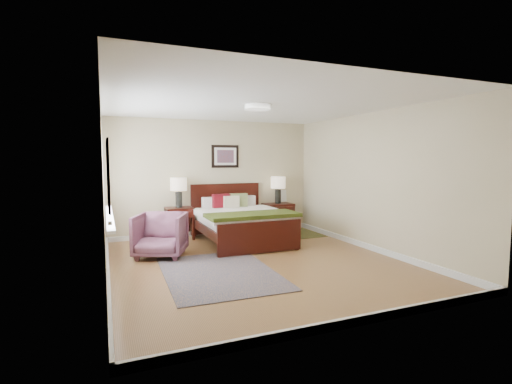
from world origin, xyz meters
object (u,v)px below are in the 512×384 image
nightstand_right (278,214)px  rug_persian (219,273)px  lamp_right (278,185)px  armchair (161,235)px  lamp_left (179,187)px  nightstand_left (179,214)px  bed (240,217)px

nightstand_right → rug_persian: (-2.19, -2.57, -0.39)m
lamp_right → armchair: 3.20m
lamp_left → rug_persian: 2.80m
nightstand_left → lamp_left: bearing=90.0°
lamp_left → lamp_right: size_ratio=1.00×
lamp_left → lamp_right: (2.28, 0.00, -0.02)m
bed → lamp_left: bearing=144.2°
bed → armchair: 1.73m
lamp_right → rug_persian: bearing=-130.3°
lamp_right → rug_persian: (-2.19, -2.58, -1.06)m
nightstand_right → armchair: (-2.84, -1.30, -0.02)m
nightstand_right → armchair: armchair is taller
rug_persian → nightstand_left: bearing=93.6°
bed → lamp_right: (1.20, 0.77, 0.56)m
rug_persian → armchair: bearing=118.8°
nightstand_left → lamp_right: size_ratio=1.08×
bed → nightstand_left: size_ratio=3.09×
nightstand_right → rug_persian: bearing=-130.4°
bed → nightstand_left: bearing=145.0°
bed → armchair: size_ratio=2.49×
nightstand_right → lamp_left: bearing=179.6°
bed → nightstand_right: bed is taller
lamp_left → armchair: bearing=-113.2°
nightstand_left → armchair: bearing=-113.6°
nightstand_left → nightstand_right: 2.28m
rug_persian → nightstand_right: bearing=51.1°
nightstand_left → bed: bearing=-35.0°
nightstand_left → lamp_left: lamp_left is taller
nightstand_right → lamp_left: (-2.28, 0.01, 0.69)m
bed → rug_persian: bearing=-118.6°
armchair → rug_persian: bearing=-39.9°
nightstand_left → rug_persian: 2.61m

